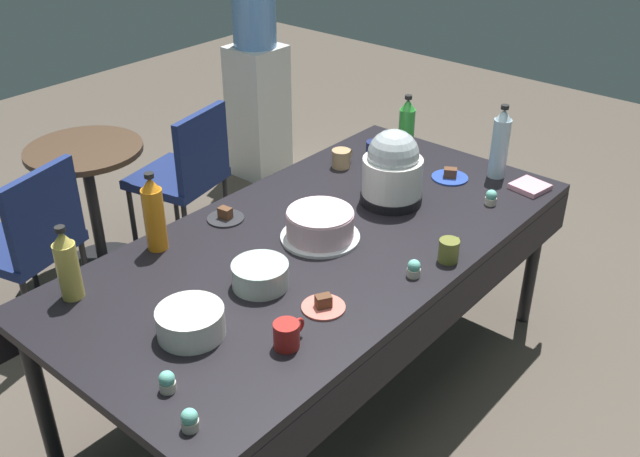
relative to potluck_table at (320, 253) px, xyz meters
name	(u,v)px	position (x,y,z in m)	size (l,w,h in m)	color
ground	(320,383)	(0.00, 0.00, -0.69)	(9.00, 9.00, 0.00)	brown
potluck_table	(320,253)	(0.00, 0.00, 0.00)	(2.20, 1.10, 0.75)	black
frosted_layer_cake	(320,225)	(0.01, 0.01, 0.12)	(0.32, 0.32, 0.12)	silver
slow_cooker	(392,170)	(0.44, -0.03, 0.21)	(0.27, 0.27, 0.33)	black
glass_salad_bowl	(260,275)	(-0.38, -0.04, 0.11)	(0.20, 0.20, 0.09)	#B2C6BC
ceramic_snack_bowl	(191,322)	(-0.72, -0.07, 0.11)	(0.22, 0.22, 0.10)	silver
dessert_plate_coral	(323,305)	(-0.34, -0.30, 0.07)	(0.15, 0.15, 0.05)	#E07266
dessert_plate_charcoal	(225,217)	(-0.13, 0.40, 0.07)	(0.15, 0.15, 0.05)	#2D2D33
dessert_plate_cobalt	(450,176)	(0.80, -0.10, 0.07)	(0.17, 0.17, 0.05)	#2D4CB2
cupcake_berry	(414,269)	(0.02, -0.42, 0.09)	(0.05, 0.05, 0.07)	beige
cupcake_mint	(190,420)	(-0.99, -0.38, 0.09)	(0.05, 0.05, 0.07)	beige
cupcake_vanilla	(167,382)	(-0.94, -0.21, 0.09)	(0.05, 0.05, 0.07)	beige
cupcake_rose	(491,198)	(0.70, -0.37, 0.09)	(0.05, 0.05, 0.07)	beige
soda_bottle_water	(500,144)	(0.96, -0.25, 0.22)	(0.08, 0.08, 0.35)	silver
soda_bottle_lime_soda	(406,133)	(0.79, 0.14, 0.22)	(0.07, 0.07, 0.35)	green
soda_bottle_orange_juice	(154,214)	(-0.45, 0.44, 0.21)	(0.08, 0.08, 0.32)	orange
soda_bottle_ginger_ale	(67,265)	(-0.85, 0.41, 0.19)	(0.08, 0.08, 0.28)	gold
coffee_mug_tan	(341,158)	(0.58, 0.36, 0.10)	(0.13, 0.09, 0.08)	tan
coffee_mug_navy	(375,151)	(0.74, 0.28, 0.11)	(0.12, 0.08, 0.10)	navy
coffee_mug_olive	(449,250)	(0.20, -0.46, 0.11)	(0.12, 0.08, 0.09)	olive
coffee_mug_red	(287,335)	(-0.56, -0.34, 0.11)	(0.12, 0.08, 0.09)	#B2231E
paper_napkin_stack	(530,187)	(0.94, -0.43, 0.07)	(0.14, 0.14, 0.02)	pink
maroon_chair_left	(30,237)	(-0.53, 1.33, -0.20)	(0.54, 0.54, 0.85)	navy
maroon_chair_right	(186,170)	(0.42, 1.33, -0.20)	(0.52, 0.52, 0.85)	navy
round_cafe_table	(90,186)	(-0.05, 1.55, -0.19)	(0.60, 0.60, 0.72)	#473323
water_cooler	(257,92)	(1.38, 1.72, -0.10)	(0.32, 0.32, 1.24)	silver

